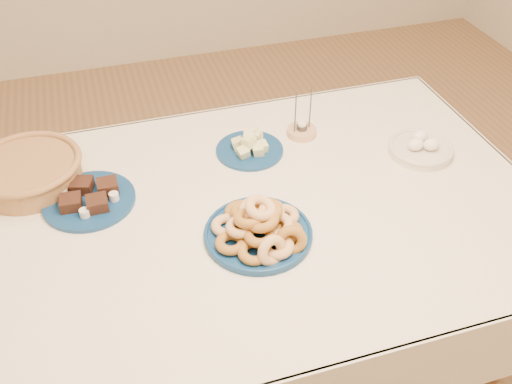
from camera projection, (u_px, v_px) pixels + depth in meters
ground at (252, 359)px, 2.12m from camera, size 5.00×5.00×0.00m
dining_table at (251, 235)px, 1.70m from camera, size 1.71×1.11×0.75m
donut_platter at (260, 228)px, 1.52m from camera, size 0.35×0.35×0.13m
melon_plate at (250, 147)px, 1.84m from camera, size 0.28×0.28×0.08m
brownie_plate at (89, 198)px, 1.65m from camera, size 0.32×0.32×0.05m
wicker_basket at (28, 171)px, 1.70m from camera, size 0.43×0.43×0.09m
candle_holder at (302, 131)px, 1.91m from camera, size 0.12×0.12×0.17m
egg_bowl at (421, 148)px, 1.83m from camera, size 0.22×0.22×0.07m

